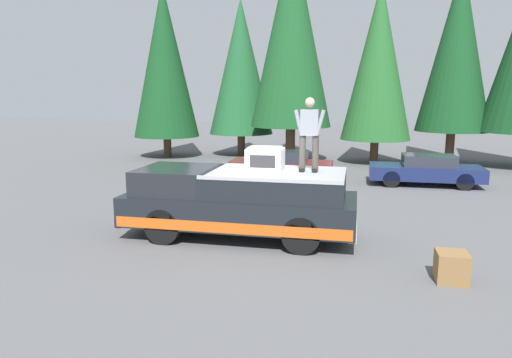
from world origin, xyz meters
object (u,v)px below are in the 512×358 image
Objects in this scene: compressor_unit at (265,159)px; person_on_truck_bed at (309,133)px; parked_car_navy at (426,170)px; parked_car_maroon at (281,165)px; wooden_crate at (452,267)px; pickup_truck at (240,202)px.

person_on_truck_bed reaches higher than compressor_unit.
parked_car_navy and parked_car_maroon have the same top height.
parked_car_navy is (7.74, -4.69, -1.35)m from compressor_unit.
wooden_crate is at bearing -123.49° from person_on_truck_bed.
parked_car_navy is 9.60m from wooden_crate.
pickup_truck reaches higher than wooden_crate.
pickup_truck is 7.78m from parked_car_maroon.
pickup_truck reaches higher than parked_car_maroon.
parked_car_navy reaches higher than wooden_crate.
pickup_truck is 2.34m from person_on_truck_bed.
pickup_truck is 9.89× the size of wooden_crate.
compressor_unit reaches higher than wooden_crate.
person_on_truck_bed is 0.41× the size of parked_car_maroon.
pickup_truck is 4.86m from wooden_crate.
compressor_unit is at bearing 94.39° from person_on_truck_bed.
pickup_truck is at bearing 68.27° from wooden_crate.
wooden_crate is at bearing -111.73° from pickup_truck.
parked_car_navy is at bearing -34.31° from pickup_truck.
parked_car_navy is (7.67, -3.68, -1.97)m from person_on_truck_bed.
compressor_unit is 7.91m from parked_car_maroon.
compressor_unit is at bearing -87.32° from pickup_truck.
parked_car_maroon is at bearing 13.69° from person_on_truck_bed.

